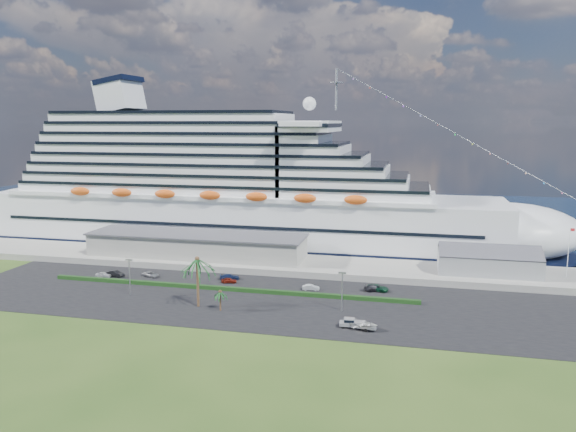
% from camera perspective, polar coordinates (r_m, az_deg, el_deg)
% --- Properties ---
extents(ground, '(420.00, 420.00, 0.00)m').
position_cam_1_polar(ground, '(114.94, -5.16, -10.16)').
color(ground, '#294617').
rests_on(ground, ground).
extents(asphalt_lot, '(140.00, 38.00, 0.12)m').
position_cam_1_polar(asphalt_lot, '(124.84, -3.56, -8.49)').
color(asphalt_lot, black).
rests_on(asphalt_lot, ground).
extents(wharf, '(240.00, 20.00, 1.80)m').
position_cam_1_polar(wharf, '(151.50, -0.40, -4.89)').
color(wharf, gray).
rests_on(wharf, ground).
extents(water, '(420.00, 160.00, 0.02)m').
position_cam_1_polar(water, '(238.30, 4.68, 0.18)').
color(water, black).
rests_on(water, ground).
extents(cruise_ship, '(191.00, 38.00, 54.00)m').
position_cam_1_polar(cruise_ship, '(177.13, -5.37, 2.38)').
color(cruise_ship, silver).
rests_on(cruise_ship, ground).
extents(terminal_building, '(61.00, 15.00, 6.30)m').
position_cam_1_polar(terminal_building, '(158.13, -9.26, -2.87)').
color(terminal_building, gray).
rests_on(terminal_building, wharf).
extents(port_shed, '(24.00, 12.31, 7.37)m').
position_cam_1_polar(port_shed, '(147.71, 19.67, -4.44)').
color(port_shed, gray).
rests_on(port_shed, wharf).
extents(flagpole, '(1.08, 0.16, 12.00)m').
position_cam_1_polar(flagpole, '(150.08, 26.62, -3.17)').
color(flagpole, silver).
rests_on(flagpole, wharf).
extents(hedge, '(88.00, 1.10, 0.90)m').
position_cam_1_polar(hedge, '(131.62, -6.30, -7.34)').
color(hedge, black).
rests_on(hedge, asphalt_lot).
extents(lamp_post_left, '(1.60, 0.35, 8.27)m').
position_cam_1_polar(lamp_post_left, '(131.33, -15.81, -5.53)').
color(lamp_post_left, gray).
rests_on(lamp_post_left, asphalt_lot).
extents(lamp_post_right, '(1.60, 0.35, 8.27)m').
position_cam_1_polar(lamp_post_right, '(116.42, 5.52, -7.14)').
color(lamp_post_right, gray).
rests_on(lamp_post_right, asphalt_lot).
extents(palm_tall, '(8.82, 8.82, 11.13)m').
position_cam_1_polar(palm_tall, '(119.21, -9.21, -4.90)').
color(palm_tall, '#47301E').
rests_on(palm_tall, ground).
extents(palm_short, '(3.53, 3.53, 4.56)m').
position_cam_1_polar(palm_short, '(117.44, -6.91, -7.87)').
color(palm_short, '#47301E').
rests_on(palm_short, ground).
extents(parked_car_0, '(3.89, 1.60, 1.32)m').
position_cam_1_polar(parked_car_0, '(148.88, -18.25, -5.69)').
color(parked_car_0, silver).
rests_on(parked_car_0, asphalt_lot).
extents(parked_car_1, '(4.88, 2.51, 1.53)m').
position_cam_1_polar(parked_car_1, '(148.64, -17.11, -5.62)').
color(parked_car_1, black).
rests_on(parked_car_1, asphalt_lot).
extents(parked_car_2, '(4.95, 3.36, 1.26)m').
position_cam_1_polar(parked_car_2, '(146.17, -13.79, -5.78)').
color(parked_car_2, gray).
rests_on(parked_car_2, asphalt_lot).
extents(parked_car_3, '(5.13, 3.51, 1.38)m').
position_cam_1_polar(parked_car_3, '(140.35, -5.96, -6.16)').
color(parked_car_3, '#16244E').
rests_on(parked_car_3, asphalt_lot).
extents(parked_car_4, '(3.95, 2.21, 1.27)m').
position_cam_1_polar(parked_car_4, '(137.48, -6.01, -6.52)').
color(parked_car_4, maroon).
rests_on(parked_car_4, asphalt_lot).
extents(parked_car_5, '(4.06, 1.76, 1.30)m').
position_cam_1_polar(parked_car_5, '(131.16, 2.34, -7.26)').
color(parked_car_5, silver).
rests_on(parked_car_5, asphalt_lot).
extents(parked_car_6, '(5.66, 3.67, 1.45)m').
position_cam_1_polar(parked_car_6, '(132.07, 9.07, -7.22)').
color(parked_car_6, '#0E3823').
rests_on(parked_car_6, asphalt_lot).
extents(parked_car_7, '(5.46, 3.68, 1.47)m').
position_cam_1_polar(parked_car_7, '(131.89, 8.81, -7.24)').
color(parked_car_7, black).
rests_on(parked_car_7, asphalt_lot).
extents(pickup_truck, '(5.07, 2.11, 1.76)m').
position_cam_1_polar(pickup_truck, '(108.88, 6.53, -10.72)').
color(pickup_truck, black).
rests_on(pickup_truck, asphalt_lot).
extents(boat_trailer, '(5.94, 4.24, 1.66)m').
position_cam_1_polar(boat_trailer, '(107.82, 7.75, -10.87)').
color(boat_trailer, gray).
rests_on(boat_trailer, asphalt_lot).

